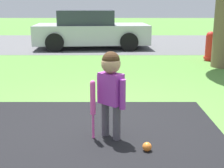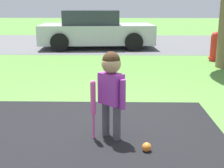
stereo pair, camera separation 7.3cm
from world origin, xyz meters
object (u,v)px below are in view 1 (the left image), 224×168
Objects in this scene: fire_hydrant at (211,46)px; sports_ball at (148,147)px; child at (112,83)px; parked_car at (92,30)px; baseball_bat at (94,101)px.

sports_ball is at bearing -112.92° from fire_hydrant.
sports_ball is (0.38, -0.35, -0.61)m from child.
child reaches higher than fire_hydrant.
child is at bearing 137.53° from sports_ball.
parked_car is (-1.12, 7.98, 0.56)m from sports_ball.
parked_car reaches higher than baseball_bat.
child reaches higher than baseball_bat.
baseball_bat is at bearing 151.22° from sports_ball.
parked_car is at bearing 137.90° from child.
baseball_bat is 0.88× the size of fire_hydrant.
baseball_bat reaches higher than sports_ball.
baseball_bat is 0.78m from sports_ball.
baseball_bat is at bearing -89.88° from parked_car.
fire_hydrant is (2.66, 5.04, -0.27)m from child.
child is 0.80m from sports_ball.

